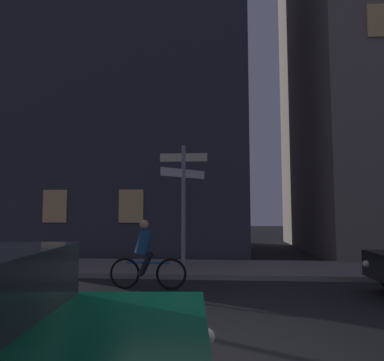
{
  "coord_description": "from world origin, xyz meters",
  "views": [
    {
      "loc": [
        0.18,
        -4.17,
        1.81
      ],
      "look_at": [
        -0.62,
        6.3,
        2.74
      ],
      "focal_mm": 32.61,
      "sensor_mm": 36.0,
      "label": 1
    }
  ],
  "objects": [
    {
      "name": "cyclist",
      "position": [
        -1.53,
        4.01,
        0.75
      ],
      "size": [
        1.82,
        0.32,
        1.61
      ],
      "color": "black",
      "rests_on": "ground_plane"
    },
    {
      "name": "signpost",
      "position": [
        -0.83,
        5.84,
        2.28
      ],
      "size": [
        1.38,
        1.16,
        3.59
      ],
      "color": "gray",
      "rests_on": "sidewalk_kerb"
    },
    {
      "name": "building_left_block",
      "position": [
        -4.43,
        12.48,
        8.21
      ],
      "size": [
        11.47,
        8.33,
        16.42
      ],
      "color": "#383842",
      "rests_on": "ground_plane"
    },
    {
      "name": "sidewalk_kerb",
      "position": [
        0.0,
        6.66,
        0.07
      ],
      "size": [
        40.0,
        2.88,
        0.14
      ],
      "primitive_type": "cube",
      "color": "gray",
      "rests_on": "ground_plane"
    }
  ]
}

